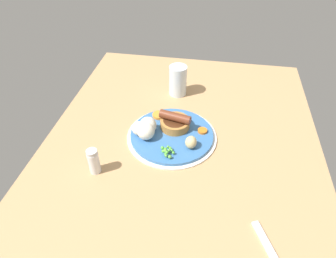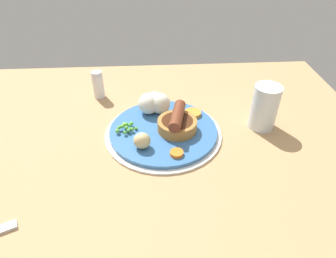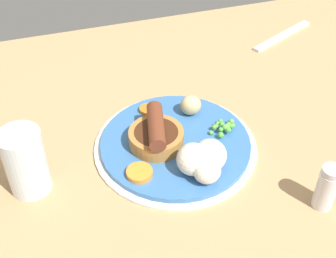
# 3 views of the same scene
# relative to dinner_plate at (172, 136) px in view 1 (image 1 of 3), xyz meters

# --- Properties ---
(dining_table) EXTENTS (1.10, 0.80, 0.03)m
(dining_table) POSITION_rel_dinner_plate_xyz_m (-0.05, -0.03, -0.02)
(dining_table) COLOR tan
(dining_table) RESTS_ON ground
(dinner_plate) EXTENTS (0.27, 0.27, 0.01)m
(dinner_plate) POSITION_rel_dinner_plate_xyz_m (0.00, 0.00, 0.00)
(dinner_plate) COLOR silver
(dinner_plate) RESTS_ON dining_table
(sausage_pudding) EXTENTS (0.09, 0.10, 0.05)m
(sausage_pudding) POSITION_rel_dinner_plate_xyz_m (0.03, -0.00, 0.03)
(sausage_pudding) COLOR #AD7538
(sausage_pudding) RESTS_ON dinner_plate
(pea_pile) EXTENTS (0.05, 0.04, 0.02)m
(pea_pile) POSITION_rel_dinner_plate_xyz_m (-0.08, 0.00, 0.02)
(pea_pile) COLOR #50A63A
(pea_pile) RESTS_ON dinner_plate
(cauliflower_floret) EXTENTS (0.08, 0.07, 0.05)m
(cauliflower_floret) POSITION_rel_dinner_plate_xyz_m (-0.02, 0.08, 0.03)
(cauliflower_floret) COLOR silver
(cauliflower_floret) RESTS_ON dinner_plate
(potato_chunk_0) EXTENTS (0.04, 0.04, 0.04)m
(potato_chunk_0) POSITION_rel_dinner_plate_xyz_m (-0.05, -0.06, 0.03)
(potato_chunk_0) COLOR #CCB77F
(potato_chunk_0) RESTS_ON dinner_plate
(carrot_slice_0) EXTENTS (0.04, 0.04, 0.01)m
(carrot_slice_0) POSITION_rel_dinner_plate_xyz_m (0.07, 0.05, 0.01)
(carrot_slice_0) COLOR orange
(carrot_slice_0) RESTS_ON dinner_plate
(carrot_slice_4) EXTENTS (0.03, 0.03, 0.01)m
(carrot_slice_4) POSITION_rel_dinner_plate_xyz_m (0.02, -0.09, 0.01)
(carrot_slice_4) COLOR orange
(carrot_slice_4) RESTS_ON dinner_plate
(drinking_glass) EXTENTS (0.06, 0.06, 0.11)m
(drinking_glass) POSITION_rel_dinner_plate_xyz_m (0.23, 0.02, 0.05)
(drinking_glass) COLOR silver
(drinking_glass) RESTS_ON dining_table
(salt_shaker) EXTENTS (0.03, 0.03, 0.07)m
(salt_shaker) POSITION_rel_dinner_plate_xyz_m (-0.17, 0.18, 0.03)
(salt_shaker) COLOR silver
(salt_shaker) RESTS_ON dining_table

